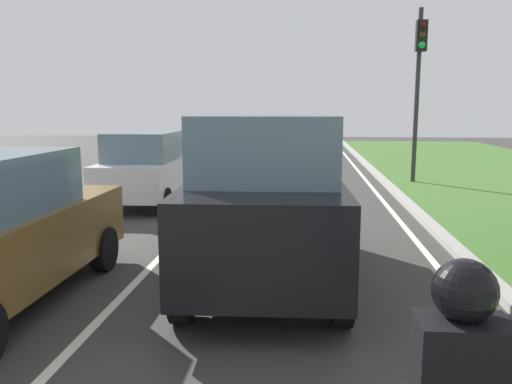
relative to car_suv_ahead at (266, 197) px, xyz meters
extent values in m
plane|color=#383533|center=(-1.07, 5.00, -1.17)|extent=(60.00, 60.00, 0.00)
cube|color=silver|center=(-1.77, 5.00, -1.16)|extent=(0.12, 32.00, 0.01)
cube|color=silver|center=(2.53, 5.00, -1.16)|extent=(0.12, 32.00, 0.01)
cube|color=#9E9B93|center=(3.03, 5.00, -1.11)|extent=(0.24, 48.00, 0.12)
cube|color=black|center=(0.00, 0.04, -0.24)|extent=(2.08, 4.57, 1.10)
cube|color=slate|center=(0.00, -0.11, 0.71)|extent=(1.80, 2.76, 0.80)
cylinder|color=black|center=(-0.94, 1.53, -0.79)|extent=(0.25, 0.77, 0.76)
cylinder|color=black|center=(0.81, 1.60, -0.79)|extent=(0.25, 0.77, 0.76)
cylinder|color=black|center=(-0.81, -1.52, -0.79)|extent=(0.25, 0.77, 0.76)
cylinder|color=black|center=(0.93, -1.45, -0.79)|extent=(0.25, 0.77, 0.76)
cylinder|color=black|center=(-2.41, 0.18, -0.85)|extent=(0.22, 0.64, 0.64)
cube|color=silver|center=(-3.38, 5.44, -0.47)|extent=(1.68, 3.72, 0.80)
cube|color=slate|center=(-3.38, 5.19, 0.27)|extent=(1.50, 1.92, 0.68)
cylinder|color=black|center=(-4.15, 6.69, -0.87)|extent=(0.23, 0.60, 0.60)
cylinder|color=black|center=(-2.64, 6.71, -0.87)|extent=(0.23, 0.60, 0.60)
cylinder|color=black|center=(-4.12, 4.17, -0.87)|extent=(0.23, 0.60, 0.60)
cylinder|color=black|center=(-2.61, 4.19, -0.87)|extent=(0.23, 0.60, 0.60)
sphere|color=black|center=(1.20, -4.68, 0.43)|extent=(0.28, 0.28, 0.28)
cylinder|color=#2D2D2D|center=(3.91, 9.53, 1.49)|extent=(0.14, 0.14, 5.31)
cube|color=black|center=(3.91, 9.33, 3.30)|extent=(0.32, 0.24, 0.90)
sphere|color=#3F0F0F|center=(3.91, 9.20, 3.58)|extent=(0.20, 0.20, 0.20)
sphere|color=#382B0C|center=(3.91, 9.20, 3.30)|extent=(0.20, 0.20, 0.20)
sphere|color=green|center=(3.91, 9.20, 3.02)|extent=(0.20, 0.20, 0.20)
camera|label=1|loc=(0.51, -6.86, 1.21)|focal=35.98mm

